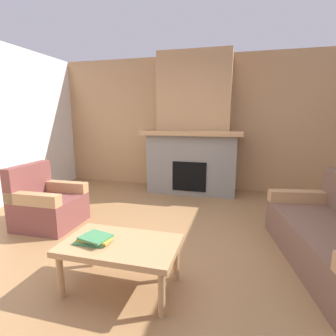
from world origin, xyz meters
The scene contains 6 objects.
ground centered at (0.00, 0.00, 0.00)m, with size 9.00×9.00×0.00m, color olive.
wall_back_wood_panel centered at (0.00, 3.00, 1.35)m, with size 6.00×0.12×2.70m, color tan.
fireplace centered at (0.00, 2.62, 1.16)m, with size 1.90×0.82×2.70m.
armchair centered at (-1.66, 0.40, 0.29)m, with size 0.77×0.77×0.85m.
coffee_table centered at (-0.08, -0.61, 0.38)m, with size 1.00×0.60×0.43m.
book_stack_near_edge centered at (-0.30, -0.66, 0.46)m, with size 0.31×0.25×0.06m.
Camera 1 is at (0.85, -2.52, 1.49)m, focal length 27.97 mm.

